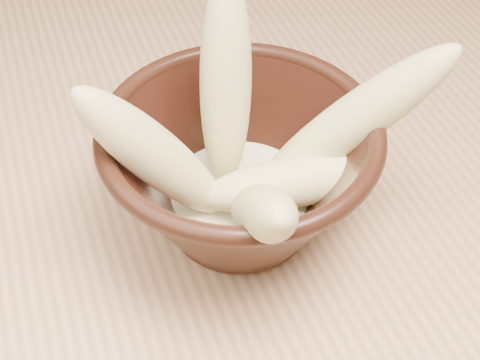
{
  "coord_description": "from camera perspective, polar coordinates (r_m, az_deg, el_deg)",
  "views": [
    {
      "loc": [
        -0.03,
        -0.49,
        1.22
      ],
      "look_at": [
        0.1,
        -0.12,
        0.81
      ],
      "focal_mm": 50.0,
      "sensor_mm": 36.0,
      "label": 1
    }
  ],
  "objects": [
    {
      "name": "milk_puddle",
      "position": [
        0.58,
        0.0,
        -1.38
      ],
      "size": [
        0.13,
        0.13,
        0.02
      ],
      "primitive_type": "cylinder",
      "color": "#F0E7C1",
      "rests_on": "bowl"
    },
    {
      "name": "banana_across",
      "position": [
        0.54,
        4.43,
        -0.23
      ],
      "size": [
        0.16,
        0.07,
        0.05
      ],
      "primitive_type": "ellipsoid",
      "rotation": [
        1.5,
        0.0,
        1.39
      ],
      "color": "#C7BD75",
      "rests_on": "bowl"
    },
    {
      "name": "table",
      "position": [
        0.73,
        -10.88,
        -3.3
      ],
      "size": [
        1.2,
        0.8,
        0.75
      ],
      "color": "tan",
      "rests_on": "ground"
    },
    {
      "name": "banana_upright",
      "position": [
        0.54,
        -1.24,
        8.25
      ],
      "size": [
        0.08,
        0.11,
        0.19
      ],
      "primitive_type": "ellipsoid",
      "rotation": [
        0.32,
        0.0,
        2.73
      ],
      "color": "#C7BD75",
      "rests_on": "bowl"
    },
    {
      "name": "banana_front",
      "position": [
        0.48,
        1.92,
        -2.83
      ],
      "size": [
        0.07,
        0.15,
        0.14
      ],
      "primitive_type": "ellipsoid",
      "rotation": [
        0.79,
        0.0,
        -0.18
      ],
      "color": "#C7BD75",
      "rests_on": "bowl"
    },
    {
      "name": "banana_left",
      "position": [
        0.51,
        -7.32,
        2.13
      ],
      "size": [
        0.14,
        0.07,
        0.16
      ],
      "primitive_type": "ellipsoid",
      "rotation": [
        0.63,
        0.0,
        -1.8
      ],
      "color": "#C7BD75",
      "rests_on": "bowl"
    },
    {
      "name": "banana_right",
      "position": [
        0.54,
        9.64,
        4.95
      ],
      "size": [
        0.18,
        0.09,
        0.17
      ],
      "primitive_type": "ellipsoid",
      "rotation": [
        0.82,
        0.0,
        1.31
      ],
      "color": "#C7BD75",
      "rests_on": "bowl"
    },
    {
      "name": "bowl",
      "position": [
        0.55,
        0.0,
        0.76
      ],
      "size": [
        0.23,
        0.23,
        0.12
      ],
      "rotation": [
        0.0,
        0.0,
        0.24
      ],
      "color": "black",
      "rests_on": "table"
    }
  ]
}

